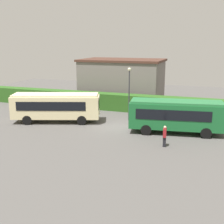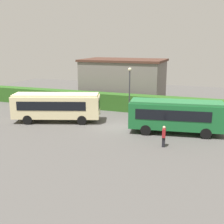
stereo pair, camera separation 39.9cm
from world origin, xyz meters
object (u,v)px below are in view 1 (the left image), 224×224
object	(u,v)px
bus_cream	(56,106)
person_right	(204,116)
bus_green	(176,115)
lamppost	(129,88)
person_left	(55,107)
person_center	(165,136)

from	to	relation	value
bus_cream	person_right	size ratio (longest dim) A/B	5.24
bus_cream	bus_green	xyz separation A→B (m)	(12.77, 0.28, 0.02)
bus_green	person_right	size ratio (longest dim) A/B	4.93
lamppost	person_left	bearing A→B (deg)	-177.38
bus_cream	bus_green	bearing A→B (deg)	-17.43
person_right	bus_green	bearing A→B (deg)	6.57
bus_cream	bus_green	distance (m)	12.78
bus_green	bus_cream	bearing A→B (deg)	172.54
person_left	person_right	distance (m)	17.25
person_center	lamppost	world-z (taller)	lamppost
bus_cream	lamppost	bearing A→B (deg)	6.38
bus_green	lamppost	distance (m)	6.60
bus_cream	person_right	distance (m)	15.81
bus_green	person_right	bearing A→B (deg)	46.49
person_left	person_center	size ratio (longest dim) A/B	0.91
bus_green	person_center	distance (m)	4.20
person_right	lamppost	world-z (taller)	lamppost
bus_cream	person_left	world-z (taller)	bus_cream
person_left	lamppost	distance (m)	9.59
bus_green	lamppost	size ratio (longest dim) A/B	1.55
person_right	lamppost	distance (m)	8.51
person_left	person_center	xyz separation A→B (m)	(14.33, -6.78, 0.09)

